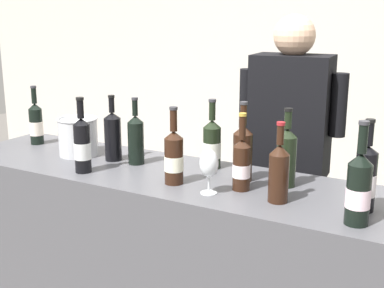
{
  "coord_description": "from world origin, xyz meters",
  "views": [
    {
      "loc": [
        1.2,
        -1.87,
        1.71
      ],
      "look_at": [
        0.15,
        0.0,
        1.16
      ],
      "focal_mm": 48.17,
      "sensor_mm": 36.0,
      "label": 1
    }
  ],
  "objects_px": {
    "wine_bottle_5": "(243,151)",
    "wine_bottle_8": "(286,156)",
    "wine_bottle_6": "(242,164)",
    "wine_bottle_2": "(279,171)",
    "wine_bottle_3": "(82,145)",
    "ice_bucket": "(78,136)",
    "wine_bottle_1": "(113,135)",
    "wine_bottle_10": "(174,157)",
    "wine_glass": "(209,165)",
    "person_server": "(287,184)",
    "wine_bottle_7": "(36,123)",
    "wine_bottle_0": "(366,178)",
    "wine_bottle_9": "(359,189)",
    "wine_bottle_11": "(212,144)",
    "wine_bottle_4": "(136,138)"
  },
  "relations": [
    {
      "from": "wine_bottle_0",
      "to": "wine_glass",
      "type": "bearing_deg",
      "value": -168.45
    },
    {
      "from": "wine_bottle_5",
      "to": "wine_bottle_10",
      "type": "height_order",
      "value": "wine_bottle_5"
    },
    {
      "from": "ice_bucket",
      "to": "person_server",
      "type": "bearing_deg",
      "value": 31.8
    },
    {
      "from": "wine_bottle_9",
      "to": "person_server",
      "type": "xyz_separation_m",
      "value": [
        -0.51,
        0.77,
        -0.3
      ]
    },
    {
      "from": "wine_bottle_8",
      "to": "ice_bucket",
      "type": "distance_m",
      "value": 1.07
    },
    {
      "from": "wine_bottle_1",
      "to": "wine_bottle_7",
      "type": "height_order",
      "value": "same"
    },
    {
      "from": "wine_bottle_2",
      "to": "wine_bottle_8",
      "type": "bearing_deg",
      "value": 101.22
    },
    {
      "from": "wine_bottle_9",
      "to": "wine_bottle_3",
      "type": "bearing_deg",
      "value": -179.97
    },
    {
      "from": "wine_bottle_3",
      "to": "wine_bottle_8",
      "type": "bearing_deg",
      "value": 17.02
    },
    {
      "from": "wine_bottle_8",
      "to": "wine_glass",
      "type": "bearing_deg",
      "value": -134.46
    },
    {
      "from": "wine_bottle_5",
      "to": "wine_bottle_9",
      "type": "relative_size",
      "value": 0.95
    },
    {
      "from": "ice_bucket",
      "to": "wine_bottle_5",
      "type": "bearing_deg",
      "value": 2.25
    },
    {
      "from": "wine_glass",
      "to": "wine_bottle_7",
      "type": "bearing_deg",
      "value": 168.26
    },
    {
      "from": "wine_bottle_0",
      "to": "wine_bottle_4",
      "type": "distance_m",
      "value": 1.07
    },
    {
      "from": "wine_bottle_11",
      "to": "wine_glass",
      "type": "relative_size",
      "value": 1.78
    },
    {
      "from": "wine_bottle_2",
      "to": "wine_bottle_7",
      "type": "distance_m",
      "value": 1.48
    },
    {
      "from": "wine_bottle_7",
      "to": "wine_bottle_10",
      "type": "distance_m",
      "value": 1.03
    },
    {
      "from": "wine_bottle_2",
      "to": "wine_bottle_7",
      "type": "relative_size",
      "value": 0.97
    },
    {
      "from": "wine_bottle_0",
      "to": "wine_bottle_7",
      "type": "xyz_separation_m",
      "value": [
        -1.77,
        0.13,
        -0.01
      ]
    },
    {
      "from": "wine_bottle_1",
      "to": "wine_bottle_9",
      "type": "distance_m",
      "value": 1.23
    },
    {
      "from": "wine_bottle_0",
      "to": "wine_bottle_3",
      "type": "height_order",
      "value": "wine_bottle_3"
    },
    {
      "from": "wine_glass",
      "to": "person_server",
      "type": "xyz_separation_m",
      "value": [
        0.07,
        0.75,
        -0.29
      ]
    },
    {
      "from": "wine_bottle_5",
      "to": "wine_bottle_9",
      "type": "bearing_deg",
      "value": -24.56
    },
    {
      "from": "wine_bottle_0",
      "to": "wine_bottle_2",
      "type": "bearing_deg",
      "value": -167.21
    },
    {
      "from": "wine_bottle_10",
      "to": "person_server",
      "type": "distance_m",
      "value": 0.81
    },
    {
      "from": "wine_bottle_8",
      "to": "person_server",
      "type": "bearing_deg",
      "value": 107.43
    },
    {
      "from": "wine_bottle_5",
      "to": "ice_bucket",
      "type": "distance_m",
      "value": 0.89
    },
    {
      "from": "wine_bottle_0",
      "to": "wine_bottle_10",
      "type": "distance_m",
      "value": 0.76
    },
    {
      "from": "wine_bottle_5",
      "to": "person_server",
      "type": "height_order",
      "value": "person_server"
    },
    {
      "from": "wine_bottle_2",
      "to": "person_server",
      "type": "bearing_deg",
      "value": 105.78
    },
    {
      "from": "wine_bottle_5",
      "to": "wine_bottle_11",
      "type": "height_order",
      "value": "wine_bottle_5"
    },
    {
      "from": "wine_bottle_5",
      "to": "wine_bottle_9",
      "type": "xyz_separation_m",
      "value": [
        0.53,
        -0.24,
        -0.0
      ]
    },
    {
      "from": "wine_bottle_6",
      "to": "wine_bottle_2",
      "type": "bearing_deg",
      "value": -17.4
    },
    {
      "from": "wine_bottle_2",
      "to": "wine_bottle_9",
      "type": "xyz_separation_m",
      "value": [
        0.31,
        -0.07,
        0.01
      ]
    },
    {
      "from": "wine_bottle_6",
      "to": "wine_bottle_8",
      "type": "relative_size",
      "value": 0.97
    },
    {
      "from": "wine_bottle_6",
      "to": "wine_bottle_7",
      "type": "relative_size",
      "value": 0.99
    },
    {
      "from": "wine_bottle_8",
      "to": "wine_bottle_10",
      "type": "distance_m",
      "value": 0.47
    },
    {
      "from": "wine_bottle_3",
      "to": "wine_bottle_5",
      "type": "height_order",
      "value": "same"
    },
    {
      "from": "wine_bottle_5",
      "to": "wine_bottle_8",
      "type": "height_order",
      "value": "wine_bottle_5"
    },
    {
      "from": "wine_bottle_0",
      "to": "wine_bottle_10",
      "type": "height_order",
      "value": "wine_bottle_0"
    },
    {
      "from": "wine_bottle_2",
      "to": "wine_bottle_6",
      "type": "relative_size",
      "value": 0.98
    },
    {
      "from": "wine_bottle_3",
      "to": "wine_bottle_9",
      "type": "relative_size",
      "value": 0.95
    },
    {
      "from": "wine_bottle_7",
      "to": "wine_glass",
      "type": "height_order",
      "value": "wine_bottle_7"
    },
    {
      "from": "wine_bottle_1",
      "to": "wine_bottle_10",
      "type": "bearing_deg",
      "value": -19.64
    },
    {
      "from": "wine_glass",
      "to": "wine_bottle_4",
      "type": "bearing_deg",
      "value": 157.85
    },
    {
      "from": "wine_bottle_0",
      "to": "wine_glass",
      "type": "xyz_separation_m",
      "value": [
        -0.57,
        -0.12,
        -0.01
      ]
    },
    {
      "from": "wine_bottle_5",
      "to": "wine_bottle_8",
      "type": "distance_m",
      "value": 0.19
    },
    {
      "from": "wine_bottle_3",
      "to": "wine_bottle_0",
      "type": "bearing_deg",
      "value": 6.76
    },
    {
      "from": "wine_bottle_10",
      "to": "wine_bottle_11",
      "type": "xyz_separation_m",
      "value": [
        0.03,
        0.28,
        -0.0
      ]
    },
    {
      "from": "wine_bottle_3",
      "to": "wine_bottle_9",
      "type": "xyz_separation_m",
      "value": [
        1.21,
        0.0,
        0.0
      ]
    }
  ]
}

